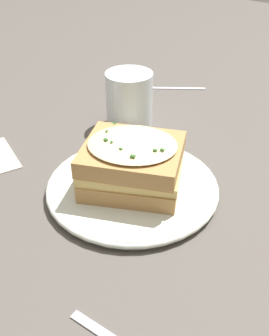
# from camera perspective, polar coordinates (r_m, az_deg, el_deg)

# --- Properties ---
(ground_plane) EXTENTS (2.40, 2.40, 0.00)m
(ground_plane) POSITION_cam_1_polar(r_m,az_deg,el_deg) (0.53, -0.29, -3.31)
(ground_plane) COLOR #514C47
(dinner_plate) EXTENTS (0.23, 0.23, 0.01)m
(dinner_plate) POSITION_cam_1_polar(r_m,az_deg,el_deg) (0.52, -0.00, -2.90)
(dinner_plate) COLOR silver
(dinner_plate) RESTS_ON ground_plane
(sandwich) EXTENTS (0.16, 0.16, 0.07)m
(sandwich) POSITION_cam_1_polar(r_m,az_deg,el_deg) (0.50, 0.09, 0.62)
(sandwich) COLOR #B2844C
(sandwich) RESTS_ON dinner_plate
(water_glass) EXTENTS (0.08, 0.08, 0.09)m
(water_glass) POSITION_cam_1_polar(r_m,az_deg,el_deg) (0.66, -0.77, 9.84)
(water_glass) COLOR silver
(water_glass) RESTS_ON ground_plane
(spoon) EXTENTS (0.12, 0.16, 0.01)m
(spoon) POSITION_cam_1_polar(r_m,az_deg,el_deg) (0.83, 0.87, 11.78)
(spoon) COLOR silver
(spoon) RESTS_ON ground_plane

